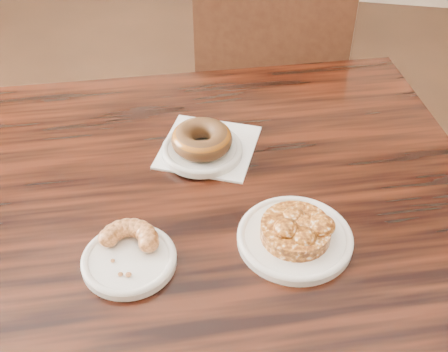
% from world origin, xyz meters
% --- Properties ---
extents(cafe_table, '(1.20, 1.20, 0.75)m').
position_xyz_m(cafe_table, '(0.02, -0.15, 0.38)').
color(cafe_table, black).
rests_on(cafe_table, floor).
extents(chair_far, '(0.48, 0.48, 0.90)m').
position_xyz_m(chair_far, '(0.05, 0.68, 0.45)').
color(chair_far, black).
rests_on(chair_far, floor).
extents(napkin, '(0.18, 0.18, 0.00)m').
position_xyz_m(napkin, '(-0.03, 0.04, 0.75)').
color(napkin, white).
rests_on(napkin, cafe_table).
extents(plate_donut, '(0.15, 0.15, 0.01)m').
position_xyz_m(plate_donut, '(-0.04, 0.02, 0.76)').
color(plate_donut, silver).
rests_on(plate_donut, napkin).
extents(plate_cruller, '(0.14, 0.14, 0.01)m').
position_xyz_m(plate_cruller, '(-0.09, -0.26, 0.76)').
color(plate_cruller, white).
rests_on(plate_cruller, cafe_table).
extents(plate_fritter, '(0.18, 0.18, 0.01)m').
position_xyz_m(plate_fritter, '(0.15, -0.17, 0.76)').
color(plate_fritter, white).
rests_on(plate_fritter, cafe_table).
extents(glazed_donut, '(0.11, 0.11, 0.04)m').
position_xyz_m(glazed_donut, '(-0.04, 0.02, 0.79)').
color(glazed_donut, brown).
rests_on(glazed_donut, plate_donut).
extents(apple_fritter, '(0.15, 0.15, 0.04)m').
position_xyz_m(apple_fritter, '(0.15, -0.17, 0.78)').
color(apple_fritter, '#431B07').
rests_on(apple_fritter, plate_fritter).
extents(cruller_fragment, '(0.11, 0.11, 0.03)m').
position_xyz_m(cruller_fragment, '(-0.09, -0.26, 0.78)').
color(cruller_fragment, '#623213').
rests_on(cruller_fragment, plate_cruller).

